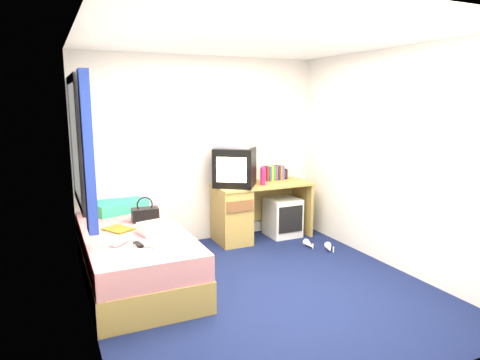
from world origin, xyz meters
name	(u,v)px	position (x,y,z in m)	size (l,w,h in m)	color
ground	(262,288)	(0.00, 0.00, 0.00)	(3.40, 3.40, 0.00)	#0C1438
room_shell	(263,143)	(0.00, 0.00, 1.45)	(3.40, 3.40, 3.40)	white
bed	(136,256)	(-1.10, 0.70, 0.27)	(1.01, 2.00, 0.54)	#AD9148
pillow	(118,206)	(-1.12, 1.55, 0.61)	(0.61, 0.39, 0.13)	#1A71AB
desk	(243,211)	(0.47, 1.44, 0.41)	(1.30, 0.55, 0.75)	#AD9148
storage_cube	(282,217)	(1.05, 1.40, 0.26)	(0.42, 0.42, 0.52)	silver
crt_tv	(235,167)	(0.35, 1.44, 1.00)	(0.67, 0.66, 0.50)	black
vcr	(235,144)	(0.35, 1.44, 1.29)	(0.45, 0.32, 0.09)	#AFB0B2
book_row	(274,173)	(1.02, 1.60, 0.85)	(0.27, 0.13, 0.20)	maroon
picture_frame	(285,174)	(1.22, 1.63, 0.82)	(0.02, 0.12, 0.14)	black
pink_water_bottle	(263,177)	(0.71, 1.34, 0.86)	(0.07, 0.07, 0.22)	#C81C5E
aerosol_can	(253,176)	(0.64, 1.51, 0.85)	(0.05, 0.05, 0.20)	silver
handbag	(145,214)	(-0.92, 1.02, 0.62)	(0.29, 0.18, 0.27)	black
towel	(156,228)	(-0.91, 0.54, 0.59)	(0.31, 0.26, 0.10)	white
magazine	(118,229)	(-1.24, 0.80, 0.55)	(0.21, 0.28, 0.01)	gold
water_bottle	(121,241)	(-1.28, 0.34, 0.58)	(0.07, 0.07, 0.20)	silver
colour_swatch_fan	(145,246)	(-1.10, 0.18, 0.55)	(0.22, 0.06, 0.01)	gold
remote_control	(139,244)	(-1.15, 0.24, 0.55)	(0.05, 0.16, 0.02)	black
window_assembly	(80,145)	(-1.55, 0.90, 1.42)	(0.11, 1.42, 1.40)	silver
white_heels	(319,246)	(1.18, 0.70, 0.04)	(0.30, 0.44, 0.09)	white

